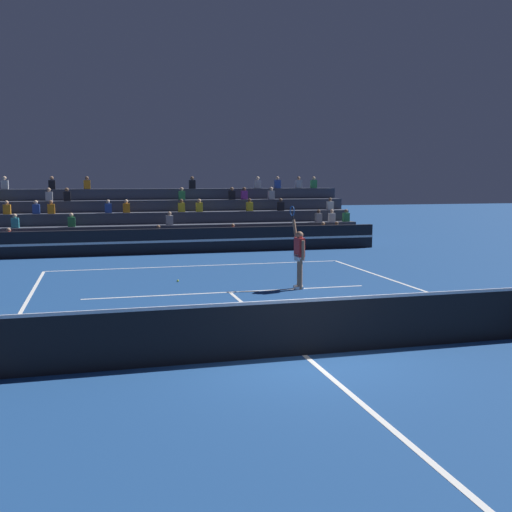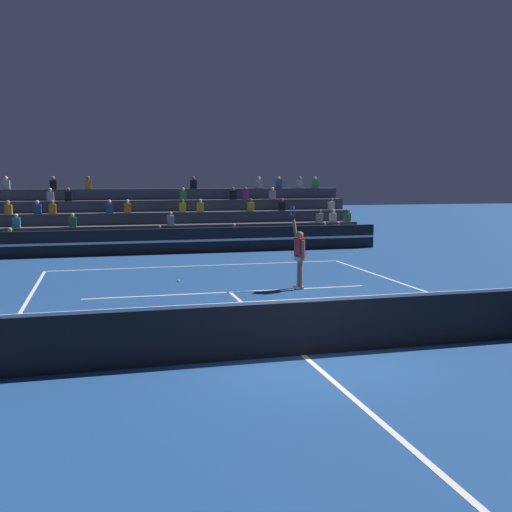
% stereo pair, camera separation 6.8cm
% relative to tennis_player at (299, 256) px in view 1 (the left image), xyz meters
% --- Properties ---
extents(ground_plane, '(120.00, 120.00, 0.00)m').
position_rel_tennis_player_xyz_m(ground_plane, '(-2.11, -6.47, -0.99)').
color(ground_plane, navy).
extents(court_lines, '(11.10, 23.90, 0.01)m').
position_rel_tennis_player_xyz_m(court_lines, '(-2.11, -6.47, -0.98)').
color(court_lines, white).
rests_on(court_lines, ground).
extents(tennis_net, '(12.00, 0.10, 1.10)m').
position_rel_tennis_player_xyz_m(tennis_net, '(-2.11, -6.47, -0.44)').
color(tennis_net, '#2D6B38').
rests_on(tennis_net, ground).
extents(sponsor_banner_wall, '(18.00, 0.26, 1.10)m').
position_rel_tennis_player_xyz_m(sponsor_banner_wall, '(-2.11, 9.47, -0.44)').
color(sponsor_banner_wall, black).
rests_on(sponsor_banner_wall, ground).
extents(bleacher_stand, '(17.98, 4.75, 3.38)m').
position_rel_tennis_player_xyz_m(bleacher_stand, '(-2.11, 13.28, 0.03)').
color(bleacher_stand, '#383D4C').
rests_on(bleacher_stand, ground).
extents(tennis_player, '(0.33, 1.02, 2.48)m').
position_rel_tennis_player_xyz_m(tennis_player, '(0.00, 0.00, 0.00)').
color(tennis_player, '#9E7051').
rests_on(tennis_player, ground).
extents(tennis_ball, '(0.07, 0.07, 0.07)m').
position_rel_tennis_player_xyz_m(tennis_ball, '(-3.33, 2.11, -0.95)').
color(tennis_ball, '#C6DB33').
rests_on(tennis_ball, ground).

